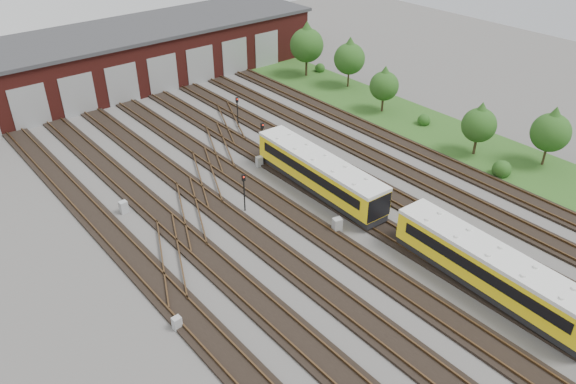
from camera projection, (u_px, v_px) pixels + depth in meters
ground at (355, 234)px, 41.51m from camera, size 120.00×120.00×0.00m
track_network at (348, 230)px, 41.75m from camera, size 30.40×70.00×0.33m
maintenance_shed at (115, 59)px, 66.14m from camera, size 51.00×12.50×6.35m
grass_verge at (415, 122)px, 58.38m from camera, size 8.00×55.00×0.05m
metro_train at (490, 269)px, 35.22m from camera, size 3.06×45.82×2.84m
signal_mast_0 at (244, 188)px, 43.10m from camera, size 0.30×0.29×3.25m
signal_mast_1 at (262, 136)px, 50.47m from camera, size 0.28×0.26×3.53m
signal_mast_2 at (237, 108)px, 56.32m from camera, size 0.29×0.27×3.24m
signal_mast_3 at (275, 143)px, 50.32m from camera, size 0.27×0.26×2.72m
relay_cabinet_0 at (177, 323)px, 33.09m from camera, size 0.54×0.46×0.86m
relay_cabinet_1 at (124, 207)px, 43.68m from camera, size 0.61×0.52×1.00m
relay_cabinet_2 at (337, 225)px, 41.55m from camera, size 0.76×0.69×1.08m
relay_cabinet_3 at (259, 162)px, 50.11m from camera, size 0.63×0.55×0.94m
relay_cabinet_4 at (329, 167)px, 49.25m from camera, size 0.71×0.64×1.00m
tree_0 at (307, 41)px, 68.12m from camera, size 4.11×4.11×6.82m
tree_1 at (384, 83)px, 59.10m from camera, size 3.10×3.10×5.13m
tree_2 at (350, 55)px, 65.13m from camera, size 3.64×3.64×6.04m
tree_3 at (480, 121)px, 50.59m from camera, size 3.14×3.14×5.21m
tree_4 at (552, 128)px, 48.65m from camera, size 3.42×3.42×5.66m
bush_0 at (502, 167)px, 48.52m from camera, size 1.65×1.65×1.65m
bush_1 at (424, 118)px, 57.64m from camera, size 1.33×1.33×1.33m
bush_2 at (320, 67)px, 71.40m from camera, size 1.26×1.26×1.26m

